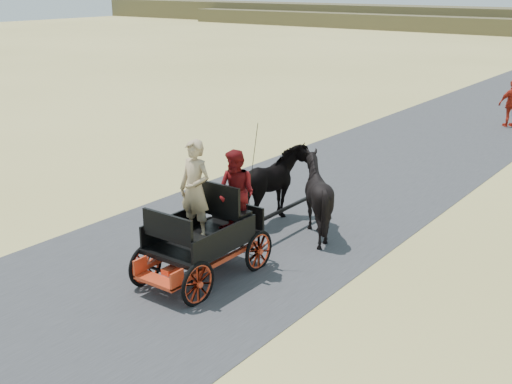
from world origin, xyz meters
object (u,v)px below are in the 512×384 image
Objects in this scene: horse_left at (274,186)px; horse_right at (317,196)px; carriage at (204,258)px; pedestrian at (512,104)px.

horse_left is 1.18× the size of horse_right.
pedestrian is at bearing 87.28° from carriage.
horse_left is (-0.55, 3.00, 0.49)m from carriage.
horse_right is (0.55, 3.00, 0.49)m from carriage.
horse_left is at bearing 100.39° from carriage.
pedestrian is at bearing -95.69° from horse_left.
carriage is 3.09m from horse_right.
horse_left is at bearing 0.00° from horse_right.
horse_left reaches higher than carriage.
horse_left is 1.10m from horse_right.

